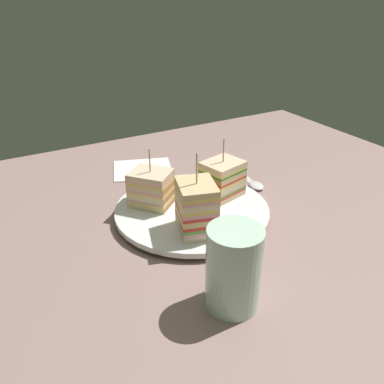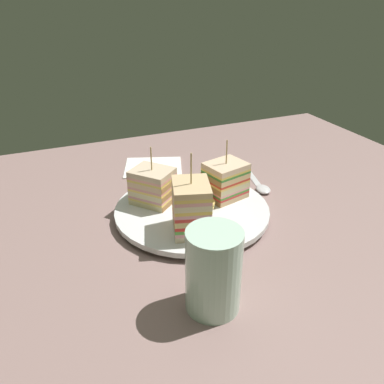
{
  "view_description": "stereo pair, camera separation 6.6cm",
  "coord_description": "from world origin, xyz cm",
  "px_view_note": "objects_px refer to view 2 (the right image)",
  "views": [
    {
      "loc": [
        -28.84,
        -51.09,
        35.82
      ],
      "look_at": [
        0.0,
        0.0,
        4.66
      ],
      "focal_mm": 36.5,
      "sensor_mm": 36.0,
      "label": 1
    },
    {
      "loc": [
        -22.89,
        -54.02,
        35.82
      ],
      "look_at": [
        0.0,
        0.0,
        4.66
      ],
      "focal_mm": 36.5,
      "sensor_mm": 36.0,
      "label": 2
    }
  ],
  "objects_px": {
    "sandwich_wedge_2": "(153,186)",
    "spoon": "(261,186)",
    "napkin": "(155,166)",
    "sandwich_wedge_1": "(225,180)",
    "sandwich_wedge_0": "(191,208)",
    "drinking_glass": "(213,276)",
    "chip_pile": "(203,202)",
    "plate": "(192,210)"
  },
  "relations": [
    {
      "from": "sandwich_wedge_1",
      "to": "drinking_glass",
      "type": "relative_size",
      "value": 0.99
    },
    {
      "from": "sandwich_wedge_2",
      "to": "napkin",
      "type": "xyz_separation_m",
      "value": [
        0.06,
        0.18,
        -0.05
      ]
    },
    {
      "from": "sandwich_wedge_1",
      "to": "drinking_glass",
      "type": "bearing_deg",
      "value": 45.58
    },
    {
      "from": "sandwich_wedge_0",
      "to": "sandwich_wedge_2",
      "type": "relative_size",
      "value": 1.25
    },
    {
      "from": "spoon",
      "to": "drinking_glass",
      "type": "xyz_separation_m",
      "value": [
        -0.23,
        -0.25,
        0.04
      ]
    },
    {
      "from": "sandwich_wedge_0",
      "to": "sandwich_wedge_2",
      "type": "distance_m",
      "value": 0.11
    },
    {
      "from": "sandwich_wedge_0",
      "to": "napkin",
      "type": "distance_m",
      "value": 0.29
    },
    {
      "from": "drinking_glass",
      "to": "chip_pile",
      "type": "bearing_deg",
      "value": 68.68
    },
    {
      "from": "napkin",
      "to": "spoon",
      "type": "bearing_deg",
      "value": -47.5
    },
    {
      "from": "sandwich_wedge_1",
      "to": "spoon",
      "type": "xyz_separation_m",
      "value": [
        0.1,
        0.03,
        -0.05
      ]
    },
    {
      "from": "sandwich_wedge_0",
      "to": "chip_pile",
      "type": "height_order",
      "value": "sandwich_wedge_0"
    },
    {
      "from": "chip_pile",
      "to": "drinking_glass",
      "type": "distance_m",
      "value": 0.22
    },
    {
      "from": "drinking_glass",
      "to": "sandwich_wedge_1",
      "type": "bearing_deg",
      "value": 59.61
    },
    {
      "from": "plate",
      "to": "sandwich_wedge_0",
      "type": "height_order",
      "value": "sandwich_wedge_0"
    },
    {
      "from": "spoon",
      "to": "napkin",
      "type": "xyz_separation_m",
      "value": [
        -0.16,
        0.18,
        -0.0
      ]
    },
    {
      "from": "plate",
      "to": "sandwich_wedge_2",
      "type": "relative_size",
      "value": 2.57
    },
    {
      "from": "spoon",
      "to": "plate",
      "type": "bearing_deg",
      "value": -63.2
    },
    {
      "from": "sandwich_wedge_2",
      "to": "spoon",
      "type": "relative_size",
      "value": 0.77
    },
    {
      "from": "chip_pile",
      "to": "napkin",
      "type": "distance_m",
      "value": 0.23
    },
    {
      "from": "napkin",
      "to": "sandwich_wedge_1",
      "type": "bearing_deg",
      "value": -72.5
    },
    {
      "from": "napkin",
      "to": "plate",
      "type": "bearing_deg",
      "value": -91.19
    },
    {
      "from": "sandwich_wedge_2",
      "to": "drinking_glass",
      "type": "height_order",
      "value": "sandwich_wedge_2"
    },
    {
      "from": "sandwich_wedge_2",
      "to": "chip_pile",
      "type": "distance_m",
      "value": 0.09
    },
    {
      "from": "plate",
      "to": "chip_pile",
      "type": "height_order",
      "value": "chip_pile"
    },
    {
      "from": "napkin",
      "to": "sandwich_wedge_0",
      "type": "bearing_deg",
      "value": -96.71
    },
    {
      "from": "plate",
      "to": "sandwich_wedge_2",
      "type": "height_order",
      "value": "sandwich_wedge_2"
    },
    {
      "from": "plate",
      "to": "sandwich_wedge_2",
      "type": "xyz_separation_m",
      "value": [
        -0.06,
        0.04,
        0.04
      ]
    },
    {
      "from": "sandwich_wedge_1",
      "to": "spoon",
      "type": "distance_m",
      "value": 0.11
    },
    {
      "from": "sandwich_wedge_0",
      "to": "spoon",
      "type": "relative_size",
      "value": 0.96
    },
    {
      "from": "sandwich_wedge_1",
      "to": "drinking_glass",
      "type": "height_order",
      "value": "sandwich_wedge_1"
    },
    {
      "from": "chip_pile",
      "to": "spoon",
      "type": "relative_size",
      "value": 0.46
    },
    {
      "from": "plate",
      "to": "sandwich_wedge_0",
      "type": "xyz_separation_m",
      "value": [
        -0.03,
        -0.07,
        0.05
      ]
    },
    {
      "from": "spoon",
      "to": "drinking_glass",
      "type": "distance_m",
      "value": 0.34
    },
    {
      "from": "plate",
      "to": "spoon",
      "type": "bearing_deg",
      "value": 14.56
    },
    {
      "from": "sandwich_wedge_1",
      "to": "spoon",
      "type": "relative_size",
      "value": 0.8
    },
    {
      "from": "sandwich_wedge_0",
      "to": "sandwich_wedge_1",
      "type": "bearing_deg",
      "value": -34.87
    },
    {
      "from": "napkin",
      "to": "drinking_glass",
      "type": "distance_m",
      "value": 0.44
    },
    {
      "from": "chip_pile",
      "to": "spoon",
      "type": "distance_m",
      "value": 0.16
    },
    {
      "from": "sandwich_wedge_0",
      "to": "drinking_glass",
      "type": "bearing_deg",
      "value": -175.65
    },
    {
      "from": "sandwich_wedge_1",
      "to": "napkin",
      "type": "relative_size",
      "value": 0.88
    },
    {
      "from": "sandwich_wedge_0",
      "to": "napkin",
      "type": "bearing_deg",
      "value": 10.14
    },
    {
      "from": "napkin",
      "to": "sandwich_wedge_2",
      "type": "bearing_deg",
      "value": -108.81
    }
  ]
}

